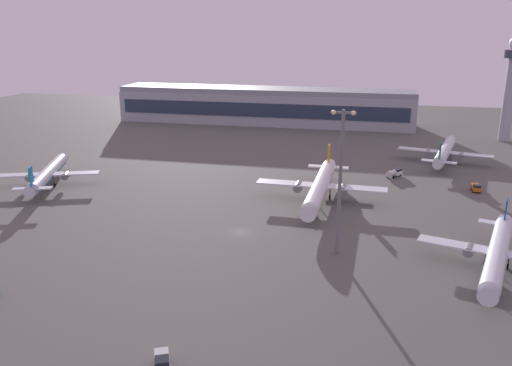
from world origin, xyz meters
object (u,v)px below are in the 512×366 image
at_px(control_tower, 512,81).
at_px(cargo_loader, 476,187).
at_px(apron_light_east, 340,175).
at_px(airplane_taxiway_distant, 48,173).
at_px(airplane_terminal_side, 320,186).
at_px(baggage_tractor, 162,361).
at_px(fuel_truck, 394,173).
at_px(airplane_mid_apron, 498,253).
at_px(airplane_near_gate, 445,151).

bearing_deg(control_tower, cargo_loader, -107.27).
relative_size(control_tower, apron_light_east, 1.39).
distance_m(airplane_taxiway_distant, cargo_loader, 120.27).
distance_m(airplane_terminal_side, baggage_tractor, 74.39).
height_order(airplane_taxiway_distant, cargo_loader, airplane_taxiway_distant).
relative_size(fuel_truck, baggage_tractor, 1.41).
bearing_deg(airplane_taxiway_distant, airplane_terminal_side, -17.49).
bearing_deg(cargo_loader, baggage_tractor, 58.34).
bearing_deg(airplane_mid_apron, airplane_near_gate, -74.33).
relative_size(airplane_near_gate, fuel_truck, 5.97).
height_order(baggage_tractor, apron_light_east, apron_light_east).
relative_size(fuel_truck, cargo_loader, 1.55).
distance_m(control_tower, airplane_mid_apron, 127.99).
height_order(control_tower, apron_light_east, control_tower).
bearing_deg(baggage_tractor, airplane_near_gate, -137.47).
bearing_deg(cargo_loader, airplane_taxiway_distant, 9.29).
bearing_deg(airplane_terminal_side, baggage_tractor, 81.08).
distance_m(airplane_taxiway_distant, fuel_truck, 101.62).
distance_m(control_tower, baggage_tractor, 182.65).
bearing_deg(cargo_loader, airplane_near_gate, -82.21).
bearing_deg(airplane_terminal_side, fuel_truck, -123.91).
xyz_separation_m(airplane_near_gate, baggage_tractor, (-49.63, -122.34, -2.59)).
relative_size(airplane_terminal_side, cargo_loader, 10.45).
height_order(airplane_mid_apron, cargo_loader, airplane_mid_apron).
bearing_deg(baggage_tractor, airplane_taxiway_distant, -72.91).
bearing_deg(baggage_tractor, airplane_mid_apron, -165.87).
height_order(airplane_mid_apron, baggage_tractor, airplane_mid_apron).
distance_m(airplane_near_gate, cargo_loader, 31.83).
height_order(airplane_taxiway_distant, fuel_truck, airplane_taxiway_distant).
height_order(airplane_near_gate, apron_light_east, apron_light_east).
bearing_deg(control_tower, airplane_mid_apron, -102.68).
height_order(airplane_mid_apron, fuel_truck, airplane_mid_apron).
bearing_deg(apron_light_east, baggage_tractor, -115.68).
height_order(fuel_truck, apron_light_east, apron_light_east).
bearing_deg(airplane_mid_apron, airplane_taxiway_distant, 1.43).
bearing_deg(control_tower, airplane_near_gate, -123.34).
bearing_deg(apron_light_east, airplane_terminal_side, 101.82).
bearing_deg(control_tower, airplane_terminal_side, -125.07).
bearing_deg(cargo_loader, fuel_truck, -25.18).
bearing_deg(baggage_tractor, fuel_truck, -133.41).
distance_m(airplane_taxiway_distant, apron_light_east, 89.56).
relative_size(airplane_mid_apron, fuel_truck, 5.65).
distance_m(control_tower, airplane_terminal_side, 112.76).
height_order(control_tower, airplane_taxiway_distant, control_tower).
bearing_deg(airplane_mid_apron, cargo_loader, -79.84).
bearing_deg(airplane_mid_apron, baggage_tractor, 55.40).
bearing_deg(airplane_mid_apron, apron_light_east, 14.58).
bearing_deg(airplane_terminal_side, cargo_loader, -155.21).
relative_size(airplane_mid_apron, airplane_taxiway_distant, 1.03).
relative_size(airplane_terminal_side, baggage_tractor, 9.51).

